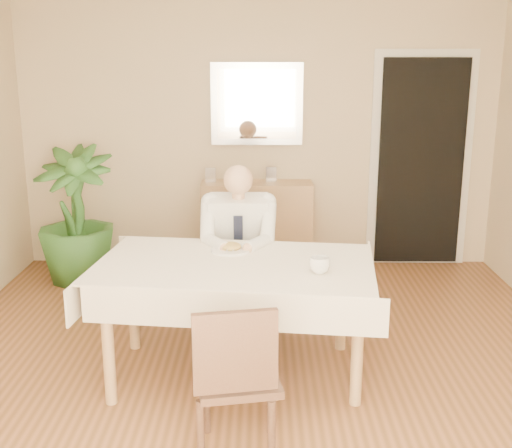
{
  "coord_description": "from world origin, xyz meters",
  "views": [
    {
      "loc": [
        0.04,
        -3.6,
        1.99
      ],
      "look_at": [
        0.0,
        0.35,
        0.95
      ],
      "focal_mm": 45.0,
      "sensor_mm": 36.0,
      "label": 1
    }
  ],
  "objects_px": {
    "chair_far": "(240,252)",
    "coffee_mug": "(320,265)",
    "dining_table": "(235,276)",
    "potted_palm": "(76,215)",
    "chair_near": "(236,375)",
    "sideboard": "(257,225)",
    "seated_man": "(238,245)"
  },
  "relations": [
    {
      "from": "sideboard",
      "to": "coffee_mug",
      "type": "bearing_deg",
      "value": -81.78
    },
    {
      "from": "coffee_mug",
      "to": "chair_near",
      "type": "bearing_deg",
      "value": -122.3
    },
    {
      "from": "potted_palm",
      "to": "sideboard",
      "type": "bearing_deg",
      "value": 14.05
    },
    {
      "from": "sideboard",
      "to": "chair_near",
      "type": "bearing_deg",
      "value": -92.57
    },
    {
      "from": "chair_near",
      "to": "seated_man",
      "type": "xyz_separation_m",
      "value": [
        -0.04,
        1.51,
        0.21
      ]
    },
    {
      "from": "chair_far",
      "to": "potted_palm",
      "type": "relative_size",
      "value": 0.78
    },
    {
      "from": "chair_far",
      "to": "chair_near",
      "type": "height_order",
      "value": "chair_far"
    },
    {
      "from": "seated_man",
      "to": "potted_palm",
      "type": "distance_m",
      "value": 1.89
    },
    {
      "from": "dining_table",
      "to": "sideboard",
      "type": "relative_size",
      "value": 1.75
    },
    {
      "from": "coffee_mug",
      "to": "potted_palm",
      "type": "relative_size",
      "value": 0.1
    },
    {
      "from": "chair_far",
      "to": "coffee_mug",
      "type": "xyz_separation_m",
      "value": [
        0.51,
        -1.07,
        0.26
      ]
    },
    {
      "from": "dining_table",
      "to": "potted_palm",
      "type": "bearing_deg",
      "value": 136.86
    },
    {
      "from": "dining_table",
      "to": "chair_far",
      "type": "relative_size",
      "value": 1.9
    },
    {
      "from": "dining_table",
      "to": "coffee_mug",
      "type": "distance_m",
      "value": 0.56
    },
    {
      "from": "chair_near",
      "to": "potted_palm",
      "type": "distance_m",
      "value": 3.09
    },
    {
      "from": "dining_table",
      "to": "sideboard",
      "type": "bearing_deg",
      "value": 93.38
    },
    {
      "from": "chair_far",
      "to": "potted_palm",
      "type": "distance_m",
      "value": 1.73
    },
    {
      "from": "dining_table",
      "to": "seated_man",
      "type": "relative_size",
      "value": 1.47
    },
    {
      "from": "dining_table",
      "to": "sideboard",
      "type": "distance_m",
      "value": 2.18
    },
    {
      "from": "dining_table",
      "to": "seated_man",
      "type": "distance_m",
      "value": 0.59
    },
    {
      "from": "sideboard",
      "to": "potted_palm",
      "type": "distance_m",
      "value": 1.67
    },
    {
      "from": "seated_man",
      "to": "sideboard",
      "type": "relative_size",
      "value": 1.19
    },
    {
      "from": "chair_far",
      "to": "coffee_mug",
      "type": "bearing_deg",
      "value": -69.75
    },
    {
      "from": "chair_near",
      "to": "coffee_mug",
      "type": "bearing_deg",
      "value": 47.02
    },
    {
      "from": "chair_far",
      "to": "coffee_mug",
      "type": "relative_size",
      "value": 7.97
    },
    {
      "from": "dining_table",
      "to": "coffee_mug",
      "type": "height_order",
      "value": "coffee_mug"
    },
    {
      "from": "dining_table",
      "to": "chair_near",
      "type": "relative_size",
      "value": 2.14
    },
    {
      "from": "chair_far",
      "to": "seated_man",
      "type": "relative_size",
      "value": 0.77
    },
    {
      "from": "potted_palm",
      "to": "chair_near",
      "type": "bearing_deg",
      "value": -60.15
    },
    {
      "from": "dining_table",
      "to": "coffee_mug",
      "type": "xyz_separation_m",
      "value": [
        0.51,
        -0.19,
        0.13
      ]
    },
    {
      "from": "dining_table",
      "to": "chair_far",
      "type": "xyz_separation_m",
      "value": [
        0.0,
        0.89,
        -0.12
      ]
    },
    {
      "from": "seated_man",
      "to": "coffee_mug",
      "type": "bearing_deg",
      "value": -56.93
    }
  ]
}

